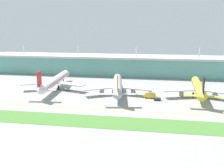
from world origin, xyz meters
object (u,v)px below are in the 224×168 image
(fuel_truck, at_px, (150,95))
(pushback_tug, at_px, (157,99))
(airliner_middle, at_px, (118,85))
(airliner_near, at_px, (55,81))
(airliner_far, at_px, (198,88))

(fuel_truck, xyz_separation_m, pushback_tug, (4.53, -4.88, -1.16))
(airliner_middle, relative_size, fuel_truck, 8.98)
(pushback_tug, bearing_deg, airliner_middle, 157.93)
(airliner_middle, bearing_deg, airliner_near, 172.29)
(airliner_middle, bearing_deg, airliner_far, 1.32)
(airliner_near, xyz_separation_m, airliner_middle, (48.39, -6.55, -0.01))
(airliner_near, xyz_separation_m, airliner_far, (102.44, -5.30, -0.01))
(airliner_near, relative_size, fuel_truck, 9.86)
(airliner_far, xyz_separation_m, pushback_tug, (-26.67, -12.34, -5.34))
(airliner_near, xyz_separation_m, pushback_tug, (75.77, -17.65, -5.36))
(airliner_near, distance_m, fuel_truck, 72.49)
(fuel_truck, distance_m, pushback_tug, 6.76)
(airliner_far, bearing_deg, pushback_tug, -155.16)
(airliner_far, distance_m, pushback_tug, 29.87)
(airliner_middle, xyz_separation_m, pushback_tug, (27.38, -11.10, -5.35))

